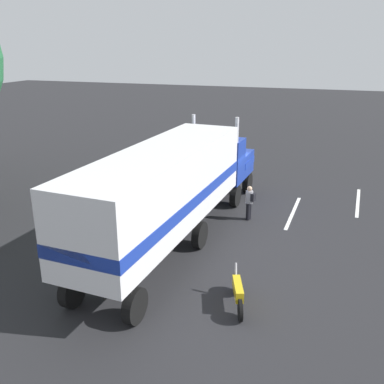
# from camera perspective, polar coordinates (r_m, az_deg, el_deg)

# --- Properties ---
(ground_plane) EXTENTS (120.00, 120.00, 0.00)m
(ground_plane) POSITION_cam_1_polar(r_m,az_deg,el_deg) (22.51, 4.63, -1.01)
(ground_plane) COLOR #232326
(lane_stripe_near) EXTENTS (4.40, 0.37, 0.01)m
(lane_stripe_near) POSITION_cam_1_polar(r_m,az_deg,el_deg) (21.31, 13.31, -2.67)
(lane_stripe_near) COLOR silver
(lane_stripe_near) RESTS_ON ground_plane
(lane_stripe_mid) EXTENTS (4.40, 0.40, 0.01)m
(lane_stripe_mid) POSITION_cam_1_polar(r_m,az_deg,el_deg) (23.64, 21.24, -1.29)
(lane_stripe_mid) COLOR silver
(lane_stripe_mid) RESTS_ON ground_plane
(semi_truck) EXTENTS (14.30, 3.50, 4.50)m
(semi_truck) POSITION_cam_1_polar(r_m,az_deg,el_deg) (16.88, -2.29, 1.12)
(semi_truck) COLOR #193399
(semi_truck) RESTS_ON ground_plane
(person_bystander) EXTENTS (0.37, 0.48, 1.63)m
(person_bystander) POSITION_cam_1_polar(r_m,az_deg,el_deg) (19.80, 7.67, -1.26)
(person_bystander) COLOR black
(person_bystander) RESTS_ON ground_plane
(motorcycle) EXTENTS (2.03, 0.78, 1.12)m
(motorcycle) POSITION_cam_1_polar(r_m,az_deg,el_deg) (13.66, 6.11, -13.15)
(motorcycle) COLOR black
(motorcycle) RESTS_ON ground_plane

